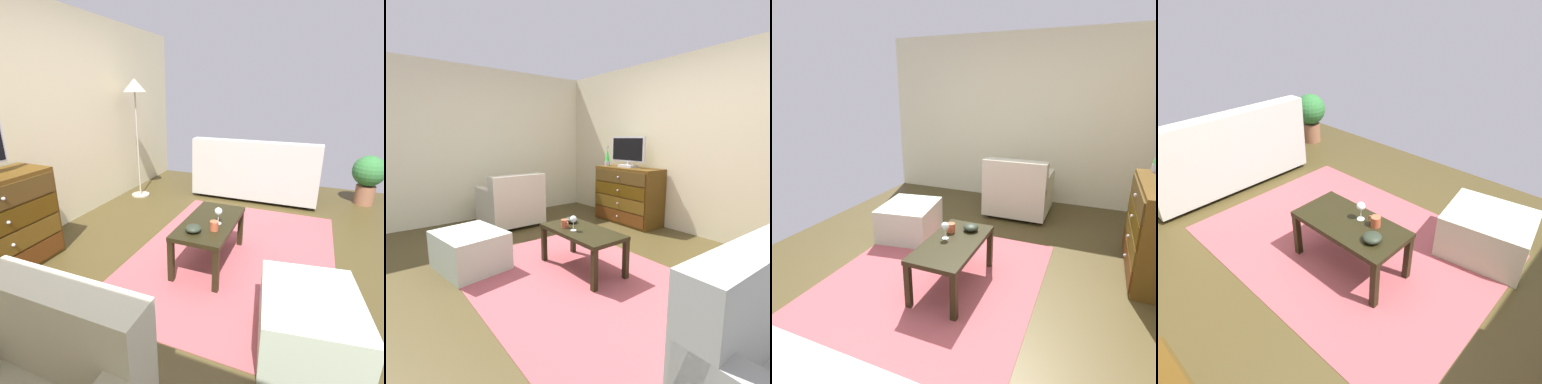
{
  "view_description": "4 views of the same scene",
  "coord_description": "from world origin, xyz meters",
  "views": [
    {
      "loc": [
        -2.46,
        -0.81,
        1.6
      ],
      "look_at": [
        -0.08,
        0.16,
        0.72
      ],
      "focal_mm": 27.91,
      "sensor_mm": 36.0,
      "label": 1
    },
    {
      "loc": [
        2.25,
        -1.81,
        1.36
      ],
      "look_at": [
        0.14,
        -0.17,
        0.87
      ],
      "focal_mm": 27.34,
      "sensor_mm": 36.0,
      "label": 2
    },
    {
      "loc": [
        2.28,
        1.08,
        1.71
      ],
      "look_at": [
        -0.23,
        0.02,
        0.83
      ],
      "focal_mm": 29.9,
      "sensor_mm": 36.0,
      "label": 3
    },
    {
      "loc": [
        -1.5,
        1.57,
        1.99
      ],
      "look_at": [
        0.12,
        -0.14,
        0.59
      ],
      "focal_mm": 31.61,
      "sensor_mm": 36.0,
      "label": 4
    }
  ],
  "objects": [
    {
      "name": "ground_plane",
      "position": [
        0.0,
        0.0,
        -0.03
      ],
      "size": [
        5.92,
        4.5,
        0.05
      ],
      "primitive_type": "cube",
      "color": "#42371B"
    },
    {
      "name": "wall_accent_rear",
      "position": [
        0.0,
        2.01,
        1.25
      ],
      "size": [
        5.92,
        0.12,
        2.51
      ],
      "primitive_type": "cube",
      "color": "beige",
      "rests_on": "ground_plane"
    },
    {
      "name": "wall_plain_left",
      "position": [
        -2.72,
        0.0,
        1.25
      ],
      "size": [
        0.12,
        4.5,
        2.51
      ],
      "primitive_type": "cube",
      "color": "beige",
      "rests_on": "ground_plane"
    },
    {
      "name": "area_rug",
      "position": [
        0.2,
        -0.2,
        0.0
      ],
      "size": [
        2.6,
        1.9,
        0.01
      ],
      "primitive_type": "cube",
      "color": "#9C474C",
      "rests_on": "ground_plane"
    },
    {
      "name": "dresser",
      "position": [
        -0.94,
        1.7,
        0.45
      ],
      "size": [
        1.11,
        0.49,
        0.9
      ],
      "color": "#4E330E",
      "rests_on": "ground_plane"
    },
    {
      "name": "tv",
      "position": [
        -0.99,
        1.72,
        1.16
      ],
      "size": [
        0.67,
        0.18,
        0.49
      ],
      "color": "silver",
      "rests_on": "dresser"
    },
    {
      "name": "lava_lamp",
      "position": [
        -1.4,
        1.65,
        1.05
      ],
      "size": [
        0.09,
        0.09,
        0.33
      ],
      "color": "#B7B7BC",
      "rests_on": "dresser"
    },
    {
      "name": "coffee_table",
      "position": [
        -0.02,
        0.0,
        0.37
      ],
      "size": [
        0.92,
        0.47,
        0.43
      ],
      "color": "black",
      "rests_on": "ground_plane"
    },
    {
      "name": "wine_glass",
      "position": [
        -0.05,
        -0.09,
        0.55
      ],
      "size": [
        0.07,
        0.07,
        0.16
      ],
      "color": "silver",
      "rests_on": "coffee_table"
    },
    {
      "name": "mug",
      "position": [
        -0.19,
        -0.1,
        0.48
      ],
      "size": [
        0.11,
        0.08,
        0.08
      ],
      "color": "#B75234",
      "rests_on": "coffee_table"
    },
    {
      "name": "bowl_decorative",
      "position": [
        -0.29,
        0.06,
        0.46
      ],
      "size": [
        0.14,
        0.14,
        0.06
      ],
      "primitive_type": "ellipsoid",
      "color": "#232B1F",
      "rests_on": "coffee_table"
    },
    {
      "name": "armchair",
      "position": [
        -1.96,
        0.11,
        0.34
      ],
      "size": [
        0.8,
        0.84,
        0.83
      ],
      "color": "#332319",
      "rests_on": "ground_plane"
    },
    {
      "name": "ottoman",
      "position": [
        -0.76,
        -0.92,
        0.2
      ],
      "size": [
        0.78,
        0.7,
        0.4
      ],
      "primitive_type": "cube",
      "rotation": [
        0.0,
        0.0,
        0.15
      ],
      "color": "#B6C5AC",
      "rests_on": "ground_plane"
    }
  ]
}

